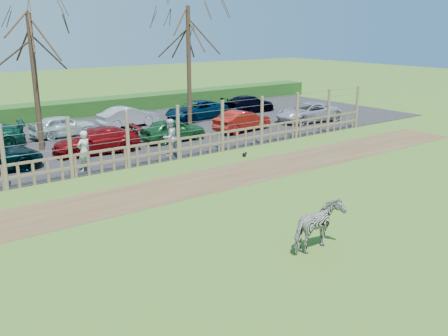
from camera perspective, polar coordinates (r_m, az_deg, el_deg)
ground at (r=15.43m, az=2.58°, el=-6.60°), size 120.00×120.00×0.00m
dirt_strip at (r=18.91m, az=-6.07°, el=-2.35°), size 34.00×2.80×0.01m
asphalt at (r=27.70m, az=-16.74°, el=2.98°), size 44.00×13.00×0.04m
hedge at (r=34.17m, az=-20.94°, el=5.87°), size 46.00×2.00×1.10m
fence at (r=21.67m, az=-10.88°, el=2.02°), size 30.16×0.16×2.50m
tree_mid at (r=25.53m, az=-21.12°, el=12.57°), size 4.80×4.80×6.83m
tree_right at (r=29.73m, az=-4.10°, el=14.62°), size 4.80×4.80×7.35m
zebra at (r=13.83m, az=10.74°, el=-6.57°), size 1.70×0.96×1.37m
visitor_a at (r=21.50m, az=-15.71°, el=1.86°), size 0.73×0.59×1.72m
visitor_b at (r=23.43m, az=-6.23°, el=3.51°), size 1.00×0.89×1.72m
crow at (r=23.39m, az=2.35°, el=1.55°), size 0.26×0.19×0.21m
car_3 at (r=24.58m, az=-14.37°, el=3.06°), size 4.32×2.20×1.20m
car_4 at (r=26.46m, az=-5.85°, el=4.37°), size 3.53×1.44×1.20m
car_5 at (r=28.90m, az=2.09°, el=5.42°), size 3.78×1.75×1.20m
car_6 at (r=32.20m, az=9.57°, el=6.30°), size 4.50×2.44×1.20m
car_10 at (r=28.77m, az=-17.95°, el=4.61°), size 3.61×1.65×1.20m
car_11 at (r=30.77m, az=-10.89°, el=5.80°), size 3.70×1.43×1.20m
car_12 at (r=32.62m, az=-3.17°, el=6.62°), size 4.51×2.46×1.20m
car_13 at (r=35.20m, az=2.85°, el=7.31°), size 4.29×2.11×1.20m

